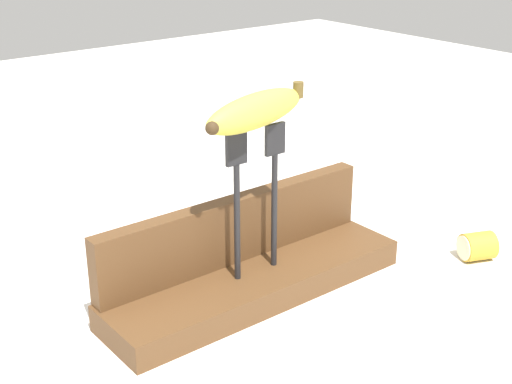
# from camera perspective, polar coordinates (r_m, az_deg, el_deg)

# --- Properties ---
(ground_plane) EXTENTS (3.00, 3.00, 0.00)m
(ground_plane) POSITION_cam_1_polar(r_m,az_deg,el_deg) (0.87, 0.00, -8.09)
(ground_plane) COLOR silver
(wooden_board) EXTENTS (0.38, 0.10, 0.03)m
(wooden_board) POSITION_cam_1_polar(r_m,az_deg,el_deg) (0.86, 0.00, -7.18)
(wooden_board) COLOR brown
(wooden_board) RESTS_ON ground
(board_backstop) EXTENTS (0.37, 0.02, 0.08)m
(board_backstop) POSITION_cam_1_polar(r_m,az_deg,el_deg) (0.86, -1.65, -2.91)
(board_backstop) COLOR brown
(board_backstop) RESTS_ON wooden_board
(fork_stand_center) EXTENTS (0.08, 0.01, 0.17)m
(fork_stand_center) POSITION_cam_1_polar(r_m,az_deg,el_deg) (0.80, 0.21, 0.23)
(fork_stand_center) COLOR black
(fork_stand_center) RESTS_ON wooden_board
(banana_raised_center) EXTENTS (0.16, 0.07, 0.04)m
(banana_raised_center) POSITION_cam_1_polar(r_m,az_deg,el_deg) (0.77, 0.22, 6.38)
(banana_raised_center) COLOR #DBD147
(banana_raised_center) RESTS_ON fork_stand_center
(banana_chunk_far) EXTENTS (0.05, 0.05, 0.04)m
(banana_chunk_far) POSITION_cam_1_polar(r_m,az_deg,el_deg) (0.98, 17.04, -4.12)
(banana_chunk_far) COLOR gold
(banana_chunk_far) RESTS_ON ground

